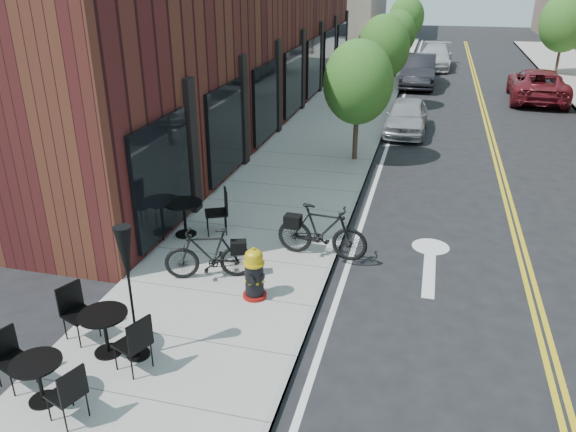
% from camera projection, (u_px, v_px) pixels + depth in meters
% --- Properties ---
extents(ground, '(120.00, 120.00, 0.00)m').
position_uv_depth(ground, '(316.00, 312.00, 10.43)').
color(ground, black).
rests_on(ground, ground).
extents(sidewalk_near, '(4.00, 70.00, 0.12)m').
position_uv_depth(sidewalk_near, '(319.00, 149.00, 19.72)').
color(sidewalk_near, '#9E9B93').
rests_on(sidewalk_near, ground).
extents(building_near, '(5.00, 28.00, 7.00)m').
position_uv_depth(building_near, '(232.00, 32.00, 22.90)').
color(building_near, '#3F1415').
rests_on(building_near, ground).
extents(tree_near_a, '(2.20, 2.20, 3.81)m').
position_uv_depth(tree_near_a, '(358.00, 82.00, 17.49)').
color(tree_near_a, '#382B1E').
rests_on(tree_near_a, sidewalk_near).
extents(tree_near_b, '(2.30, 2.30, 3.98)m').
position_uv_depth(tree_near_b, '(384.00, 47.00, 24.53)').
color(tree_near_b, '#382B1E').
rests_on(tree_near_b, sidewalk_near).
extents(tree_near_c, '(2.10, 2.10, 3.67)m').
position_uv_depth(tree_near_c, '(397.00, 33.00, 31.69)').
color(tree_near_c, '#382B1E').
rests_on(tree_near_c, sidewalk_near).
extents(tree_near_d, '(2.40, 2.40, 4.11)m').
position_uv_depth(tree_near_d, '(406.00, 17.00, 38.67)').
color(tree_near_d, '#382B1E').
rests_on(tree_near_d, sidewalk_near).
extents(tree_far_c, '(2.80, 2.80, 4.62)m').
position_uv_depth(tree_far_c, '(565.00, 22.00, 32.04)').
color(tree_far_c, '#382B1E').
rests_on(tree_far_c, sidewalk_far).
extents(fire_hydrant, '(0.52, 0.52, 1.04)m').
position_uv_depth(fire_hydrant, '(254.00, 274.00, 10.50)').
color(fire_hydrant, maroon).
rests_on(fire_hydrant, sidewalk_near).
extents(bicycle_left, '(1.85, 1.06, 1.07)m').
position_uv_depth(bicycle_left, '(209.00, 254.00, 11.16)').
color(bicycle_left, black).
rests_on(bicycle_left, sidewalk_near).
extents(bicycle_right, '(2.02, 0.70, 1.19)m').
position_uv_depth(bicycle_right, '(322.00, 231.00, 11.97)').
color(bicycle_right, black).
rests_on(bicycle_right, sidewalk_near).
extents(bistro_set_a, '(1.70, 0.96, 0.90)m').
position_uv_depth(bistro_set_a, '(38.00, 376.00, 7.94)').
color(bistro_set_a, black).
rests_on(bistro_set_a, sidewalk_near).
extents(bistro_set_b, '(1.82, 1.09, 0.97)m').
position_uv_depth(bistro_set_b, '(105.00, 327.00, 8.95)').
color(bistro_set_b, black).
rests_on(bistro_set_b, sidewalk_near).
extents(bistro_set_c, '(1.99, 1.28, 1.06)m').
position_uv_depth(bistro_set_c, '(184.00, 214.00, 12.98)').
color(bistro_set_c, black).
rests_on(bistro_set_c, sidewalk_near).
extents(patio_umbrella, '(0.37, 0.37, 2.30)m').
position_uv_depth(patio_umbrella, '(127.00, 266.00, 8.41)').
color(patio_umbrella, black).
rests_on(patio_umbrella, sidewalk_near).
extents(parked_car_a, '(1.59, 3.86, 1.31)m').
position_uv_depth(parked_car_a, '(406.00, 116.00, 21.58)').
color(parked_car_a, '#9A9CA1').
rests_on(parked_car_a, ground).
extents(parked_car_b, '(1.83, 5.05, 1.65)m').
position_uv_depth(parked_car_b, '(418.00, 71.00, 30.21)').
color(parked_car_b, black).
rests_on(parked_car_b, ground).
extents(parked_car_c, '(2.23, 5.11, 1.46)m').
position_uv_depth(parked_car_c, '(435.00, 57.00, 35.67)').
color(parked_car_c, silver).
rests_on(parked_car_c, ground).
extents(parked_car_far, '(2.80, 5.60, 1.52)m').
position_uv_depth(parked_car_far, '(538.00, 85.00, 26.83)').
color(parked_car_far, maroon).
rests_on(parked_car_far, ground).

